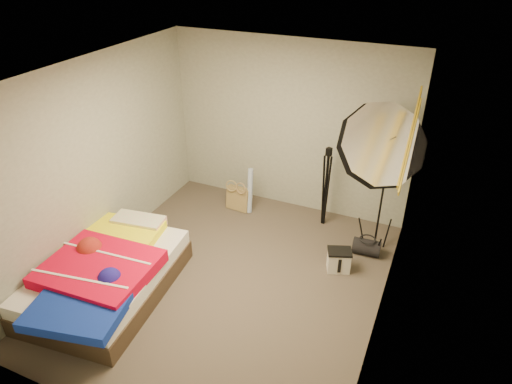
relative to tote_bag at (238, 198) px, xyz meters
The scene contains 15 objects.
floor 1.66m from the tote_bag, 68.53° to the right, with size 4.00×4.00×0.00m, color #52473E.
ceiling 2.85m from the tote_bag, 68.53° to the right, with size 4.00×4.00×0.00m, color silver.
wall_back 1.31m from the tote_bag, 37.39° to the left, with size 3.50×3.50×0.00m, color #9DA291.
wall_front 3.75m from the tote_bag, 80.30° to the right, with size 3.50×3.50×0.00m, color #9DA291.
wall_left 2.20m from the tote_bag, 126.67° to the right, with size 4.00×4.00×0.00m, color #9DA291.
wall_right 3.01m from the tote_bag, 33.15° to the right, with size 4.00×4.00×0.00m, color #9DA291.
tote_bag is the anchor object (origin of this frame).
wrapping_roll 0.25m from the tote_bag, ahead, with size 0.08×0.08×0.68m, color #587CB9.
camera_case 1.93m from the tote_bag, 24.33° to the right, with size 0.27×0.19×0.27m, color silver.
duffel_bag 2.04m from the tote_bag, ahead, with size 0.21×0.21×0.35m, color black.
wall_stripe_upper 3.08m from the tote_bag, 21.88° to the right, with size 0.02×1.10×0.10m, color gold.
wall_stripe_lower 2.90m from the tote_bag, 16.41° to the right, with size 0.02×1.10×0.10m, color gold.
bed 2.35m from the tote_bag, 104.44° to the right, with size 1.54×2.10×0.54m.
photo_umbrella 2.44m from the tote_bag, 10.02° to the right, with size 1.03×1.15×2.15m.
camera_tripod 1.39m from the tote_bag, ahead, with size 0.09×0.09×1.19m.
Camera 1 is at (2.01, -3.74, 3.69)m, focal length 32.00 mm.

